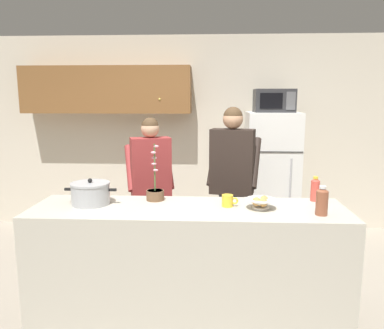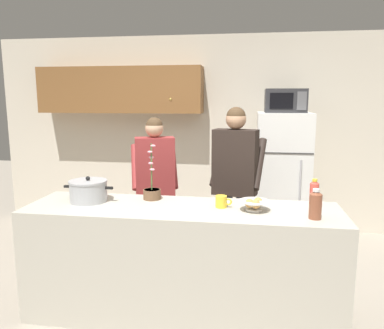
{
  "view_description": "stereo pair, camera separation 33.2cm",
  "coord_description": "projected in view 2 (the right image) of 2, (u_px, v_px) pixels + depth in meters",
  "views": [
    {
      "loc": [
        0.18,
        -2.87,
        1.77
      ],
      "look_at": [
        0.0,
        0.55,
        1.17
      ],
      "focal_mm": 35.16,
      "sensor_mm": 36.0,
      "label": 1
    },
    {
      "loc": [
        0.51,
        -2.84,
        1.77
      ],
      "look_at": [
        0.0,
        0.55,
        1.17
      ],
      "focal_mm": 35.16,
      "sensor_mm": 36.0,
      "label": 2
    }
  ],
  "objects": [
    {
      "name": "microwave",
      "position": [
        285.0,
        101.0,
        4.49
      ],
      "size": [
        0.48,
        0.37,
        0.28
      ],
      "color": "#2D2D30",
      "rests_on": "refrigerator"
    },
    {
      "name": "ground_plane",
      "position": [
        182.0,
        313.0,
        3.15
      ],
      "size": [
        14.0,
        14.0,
        0.0
      ],
      "primitive_type": "plane",
      "color": "#9E9384"
    },
    {
      "name": "bottle_near_edge",
      "position": [
        316.0,
        204.0,
        2.68
      ],
      "size": [
        0.09,
        0.09,
        0.22
      ],
      "color": "brown",
      "rests_on": "kitchen_island"
    },
    {
      "name": "bottle_mid_counter",
      "position": [
        314.0,
        192.0,
        3.06
      ],
      "size": [
        0.07,
        0.07,
        0.21
      ],
      "color": "#D84C3F",
      "rests_on": "kitchen_island"
    },
    {
      "name": "person_near_pot",
      "position": [
        155.0,
        175.0,
        3.93
      ],
      "size": [
        0.57,
        0.52,
        1.59
      ],
      "color": "black",
      "rests_on": "ground"
    },
    {
      "name": "back_wall_unit",
      "position": [
        194.0,
        125.0,
        5.13
      ],
      "size": [
        6.0,
        0.48,
        2.6
      ],
      "color": "beige",
      "rests_on": "ground"
    },
    {
      "name": "person_by_sink",
      "position": [
        235.0,
        171.0,
        3.74
      ],
      "size": [
        0.58,
        0.51,
        1.69
      ],
      "color": "#33384C",
      "rests_on": "ground"
    },
    {
      "name": "refrigerator",
      "position": [
        282.0,
        178.0,
        4.67
      ],
      "size": [
        0.64,
        0.68,
        1.61
      ],
      "color": "white",
      "rests_on": "ground"
    },
    {
      "name": "potted_orchid",
      "position": [
        152.0,
        191.0,
        3.22
      ],
      "size": [
        0.15,
        0.15,
        0.48
      ],
      "color": "brown",
      "rests_on": "kitchen_island"
    },
    {
      "name": "coffee_mug",
      "position": [
        222.0,
        202.0,
        2.98
      ],
      "size": [
        0.13,
        0.09,
        0.1
      ],
      "color": "yellow",
      "rests_on": "kitchen_island"
    },
    {
      "name": "bread_bowl",
      "position": [
        254.0,
        205.0,
        2.88
      ],
      "size": [
        0.24,
        0.24,
        0.1
      ],
      "color": "white",
      "rests_on": "kitchen_island"
    },
    {
      "name": "kitchen_island",
      "position": [
        182.0,
        261.0,
        3.07
      ],
      "size": [
        2.5,
        0.68,
        0.92
      ],
      "primitive_type": "cube",
      "color": "#BCB7A8",
      "rests_on": "ground"
    },
    {
      "name": "cooking_pot",
      "position": [
        88.0,
        191.0,
        3.14
      ],
      "size": [
        0.43,
        0.32,
        0.22
      ],
      "color": "#ADAFB5",
      "rests_on": "kitchen_island"
    }
  ]
}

